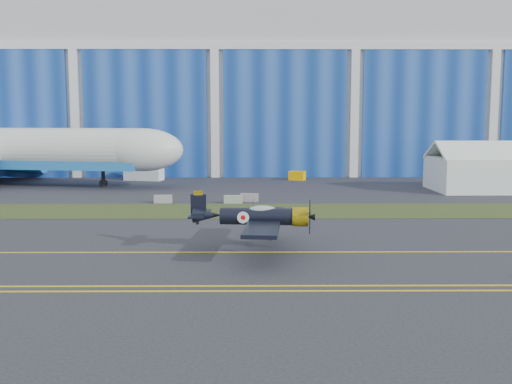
{
  "coord_description": "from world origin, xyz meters",
  "views": [
    {
      "loc": [
        5.71,
        -45.83,
        9.21
      ],
      "look_at": [
        6.1,
        4.05,
        3.13
      ],
      "focal_mm": 42.0,
      "sensor_mm": 36.0,
      "label": 1
    }
  ],
  "objects_px": {
    "warbird": "(257,216)",
    "tug": "(297,176)",
    "tent": "(488,166)",
    "shipping_container": "(144,172)"
  },
  "relations": [
    {
      "from": "warbird",
      "to": "tug",
      "type": "height_order",
      "value": "warbird"
    },
    {
      "from": "tent",
      "to": "warbird",
      "type": "bearing_deg",
      "value": -130.21
    },
    {
      "from": "warbird",
      "to": "shipping_container",
      "type": "relative_size",
      "value": 2.18
    },
    {
      "from": "tent",
      "to": "shipping_container",
      "type": "distance_m",
      "value": 48.86
    },
    {
      "from": "tent",
      "to": "tug",
      "type": "relative_size",
      "value": 6.0
    },
    {
      "from": "warbird",
      "to": "tent",
      "type": "distance_m",
      "value": 46.84
    },
    {
      "from": "shipping_container",
      "to": "tug",
      "type": "height_order",
      "value": "shipping_container"
    },
    {
      "from": "tent",
      "to": "tug",
      "type": "distance_m",
      "value": 27.36
    },
    {
      "from": "warbird",
      "to": "tent",
      "type": "height_order",
      "value": "tent"
    },
    {
      "from": "warbird",
      "to": "tug",
      "type": "distance_m",
      "value": 50.0
    }
  ]
}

